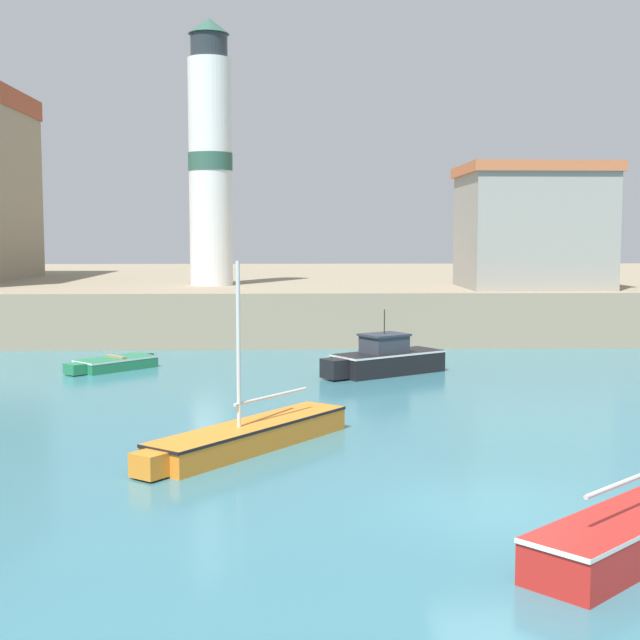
% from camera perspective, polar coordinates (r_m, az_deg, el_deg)
% --- Properties ---
extents(ground_plane, '(200.00, 200.00, 0.00)m').
position_cam_1_polar(ground_plane, '(17.43, 11.55, -11.88)').
color(ground_plane, teal).
extents(quay_seawall, '(120.00, 40.00, 2.53)m').
position_cam_1_polar(quay_seawall, '(59.91, 1.82, 1.78)').
color(quay_seawall, gray).
rests_on(quay_seawall, ground).
extents(sailboat_orange_0, '(4.92, 5.93, 4.55)m').
position_cam_1_polar(sailboat_orange_0, '(21.71, -4.60, -7.34)').
color(sailboat_orange_0, orange).
rests_on(sailboat_orange_0, ground).
extents(dinghy_green_1, '(3.25, 3.29, 0.54)m').
position_cam_1_polar(dinghy_green_1, '(34.95, -13.08, -2.72)').
color(dinghy_green_1, '#237A4C').
rests_on(dinghy_green_1, ground).
extents(motorboat_black_2, '(4.85, 3.74, 2.41)m').
position_cam_1_polar(motorboat_black_2, '(33.10, 4.18, -2.52)').
color(motorboat_black_2, black).
rests_on(motorboat_black_2, ground).
extents(lighthouse, '(2.27, 2.27, 13.52)m').
position_cam_1_polar(lighthouse, '(46.72, -7.04, 10.30)').
color(lighthouse, silver).
rests_on(lighthouse, quay_seawall).
extents(harbor_shed_near_wharf, '(7.01, 6.29, 6.02)m').
position_cam_1_polar(harbor_shed_near_wharf, '(45.28, 13.42, 5.86)').
color(harbor_shed_near_wharf, gray).
rests_on(harbor_shed_near_wharf, quay_seawall).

